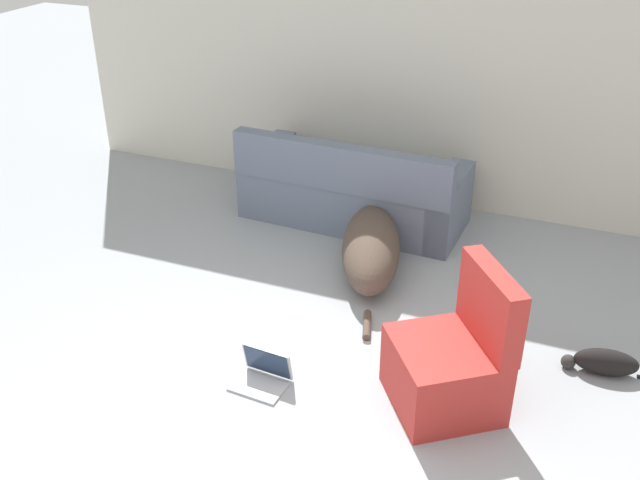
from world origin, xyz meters
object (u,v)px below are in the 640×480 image
couch (352,192)px  side_chair (452,362)px  dog (371,244)px  laptop_open (264,372)px  cat (604,362)px

couch → side_chair: side_chair is taller
couch → dog: (0.40, -0.70, -0.07)m
dog → laptop_open: 1.56m
dog → side_chair: bearing=-161.5°
side_chair → dog: bearing=179.2°
dog → cat: bearing=-128.0°
couch → laptop_open: bearing=98.5°
couch → dog: bearing=122.7°
dog → side_chair: (0.91, -1.29, 0.08)m
dog → side_chair: size_ratio=1.95×
cat → side_chair: side_chair is taller
dog → cat: dog is taller
cat → laptop_open: laptop_open is taller
laptop_open → side_chair: 1.14m
dog → side_chair: 1.58m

